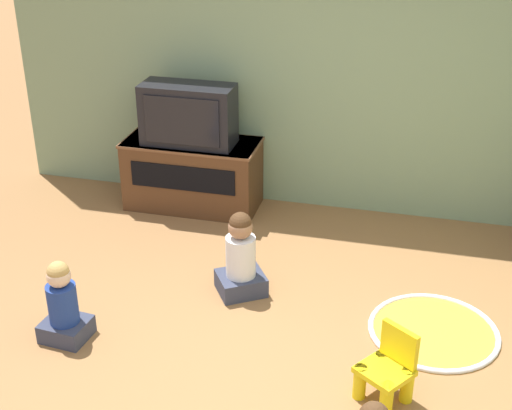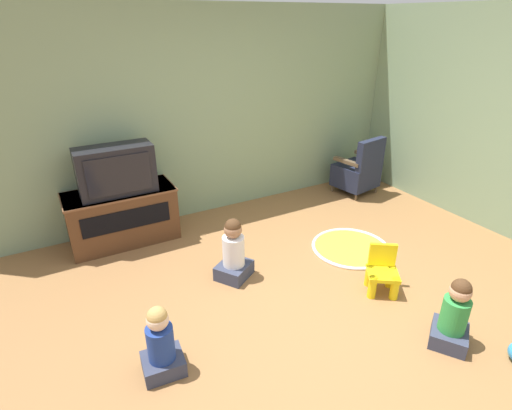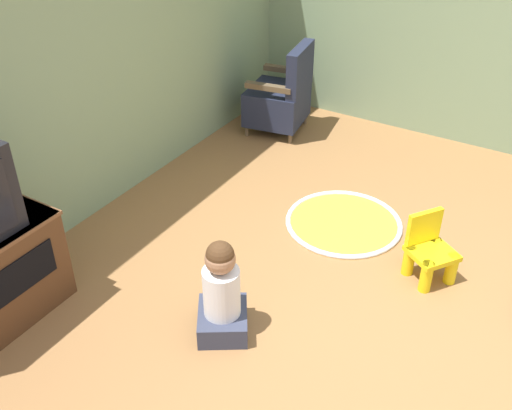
% 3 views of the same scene
% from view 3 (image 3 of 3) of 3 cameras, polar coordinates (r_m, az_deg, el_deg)
% --- Properties ---
extents(ground_plane, '(30.00, 30.00, 0.00)m').
position_cam_3_polar(ground_plane, '(3.72, 13.54, -12.42)').
color(ground_plane, olive).
extents(wall_back, '(5.84, 0.12, 2.54)m').
position_cam_3_polar(wall_back, '(4.23, -19.49, 13.07)').
color(wall_back, gray).
rests_on(wall_back, ground_plane).
extents(black_armchair, '(0.63, 0.61, 0.85)m').
position_cam_3_polar(black_armchair, '(5.77, 2.41, 10.20)').
color(black_armchair, brown).
rests_on(black_armchair, ground_plane).
extents(yellow_kid_chair, '(0.38, 0.38, 0.45)m').
position_cam_3_polar(yellow_kid_chair, '(4.10, 16.17, -4.47)').
color(yellow_kid_chair, yellow).
rests_on(yellow_kid_chair, ground_plane).
extents(play_mat, '(0.88, 0.88, 0.04)m').
position_cam_3_polar(play_mat, '(4.57, 8.34, -1.67)').
color(play_mat, gold).
rests_on(play_mat, ground_plane).
extents(child_watching_center, '(0.44, 0.42, 0.65)m').
position_cam_3_polar(child_watching_center, '(3.49, -3.29, -8.49)').
color(child_watching_center, '#33384C').
rests_on(child_watching_center, ground_plane).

